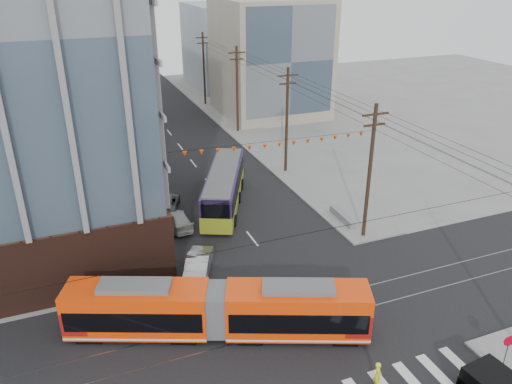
% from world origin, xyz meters
% --- Properties ---
extents(ground, '(160.00, 160.00, 0.00)m').
position_xyz_m(ground, '(0.00, 0.00, 0.00)').
color(ground, slate).
extents(bg_bldg_nw_near, '(18.00, 16.00, 18.00)m').
position_xyz_m(bg_bldg_nw_near, '(-17.00, 52.00, 9.00)').
color(bg_bldg_nw_near, '#8C99A5').
rests_on(bg_bldg_nw_near, ground).
extents(bg_bldg_ne_near, '(14.00, 14.00, 16.00)m').
position_xyz_m(bg_bldg_ne_near, '(16.00, 48.00, 8.00)').
color(bg_bldg_ne_near, gray).
rests_on(bg_bldg_ne_near, ground).
extents(bg_bldg_nw_far, '(16.00, 18.00, 20.00)m').
position_xyz_m(bg_bldg_nw_far, '(-14.00, 72.00, 10.00)').
color(bg_bldg_nw_far, gray).
rests_on(bg_bldg_nw_far, ground).
extents(bg_bldg_ne_far, '(16.00, 16.00, 14.00)m').
position_xyz_m(bg_bldg_ne_far, '(18.00, 68.00, 7.00)').
color(bg_bldg_ne_far, '#8C99A5').
rests_on(bg_bldg_ne_far, ground).
extents(utility_pole_far, '(0.30, 0.30, 11.00)m').
position_xyz_m(utility_pole_far, '(8.50, 56.00, 5.50)').
color(utility_pole_far, black).
rests_on(utility_pole_far, ground).
extents(streetcar, '(17.28, 9.05, 3.41)m').
position_xyz_m(streetcar, '(-6.03, 4.20, 1.70)').
color(streetcar, '#F83B07').
rests_on(streetcar, ground).
extents(city_bus, '(7.53, 12.25, 3.47)m').
position_xyz_m(city_bus, '(-0.09, 20.80, 1.74)').
color(city_bus, '#2C1C4B').
rests_on(city_bus, ground).
extents(parked_car_silver, '(3.30, 4.85, 1.51)m').
position_xyz_m(parked_car_silver, '(-5.24, 11.06, 0.76)').
color(parked_car_silver, '#9C9C9C').
rests_on(parked_car_silver, ground).
extents(parked_car_white, '(1.93, 4.40, 1.26)m').
position_xyz_m(parked_car_white, '(-5.03, 18.19, 0.63)').
color(parked_car_white, '#BBBBBB').
rests_on(parked_car_white, ground).
extents(parked_car_grey, '(3.45, 4.94, 1.25)m').
position_xyz_m(parked_car_grey, '(-5.18, 21.87, 0.63)').
color(parked_car_grey, '#444648').
rests_on(parked_car_grey, ground).
extents(pedestrian, '(0.59, 0.70, 1.63)m').
position_xyz_m(pedestrian, '(0.39, -2.83, 0.82)').
color(pedestrian, '#ECFF1F').
rests_on(pedestrian, ground).
extents(stop_sign, '(0.81, 0.81, 2.27)m').
position_xyz_m(stop_sign, '(7.35, -4.42, 1.14)').
color(stop_sign, '#BD001D').
rests_on(stop_sign, ground).
extents(jersey_barrier, '(0.93, 3.64, 0.72)m').
position_xyz_m(jersey_barrier, '(8.30, 13.97, 0.36)').
color(jersey_barrier, slate).
rests_on(jersey_barrier, ground).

